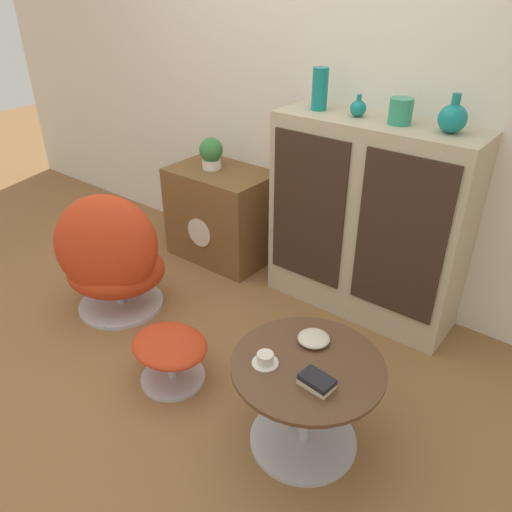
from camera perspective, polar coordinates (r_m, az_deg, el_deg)
The scene contains 15 objects.
ground_plane at distance 2.75m, azimuth -10.29°, elevation -12.18°, with size 12.00×12.00×0.00m, color olive.
wall_back at distance 3.12m, azimuth 6.89°, elevation 20.11°, with size 6.40×0.06×2.60m.
sideboard at distance 2.91m, azimuth 12.47°, elevation 3.88°, with size 1.11×0.38×1.15m.
tv_console at distance 3.53m, azimuth -3.95°, elevation 4.78°, with size 0.70×0.47×0.65m.
egg_chair at distance 3.01m, azimuth -16.17°, elevation -0.45°, with size 0.79×0.78×0.79m.
ottoman at distance 2.54m, azimuth -9.77°, elevation -10.62°, with size 0.40×0.34×0.26m.
coffee_table at distance 2.18m, azimuth 5.72°, elevation -15.66°, with size 0.63×0.63×0.45m.
vase_leftmost at distance 2.86m, azimuth 7.32°, elevation 18.42°, with size 0.09×0.09×0.22m.
vase_inner_left at distance 2.76m, azimuth 11.60°, elevation 16.23°, with size 0.09×0.09×0.12m.
vase_inner_right at distance 2.66m, azimuth 16.21°, elevation 15.61°, with size 0.12×0.12×0.13m.
vase_rightmost at distance 2.58m, azimuth 21.56°, elevation 14.45°, with size 0.13×0.13×0.18m.
potted_plant at distance 3.42m, azimuth -5.14°, elevation 11.69°, with size 0.16×0.16×0.21m.
teacup at distance 2.03m, azimuth 1.06°, elevation -11.77°, with size 0.11×0.11×0.05m.
book_stack at distance 1.95m, azimuth 6.95°, elevation -14.06°, with size 0.14×0.10×0.05m.
bowl at distance 2.15m, azimuth 6.61°, elevation -9.34°, with size 0.14×0.14×0.04m.
Camera 1 is at (1.62, -1.27, 1.82)m, focal length 35.00 mm.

